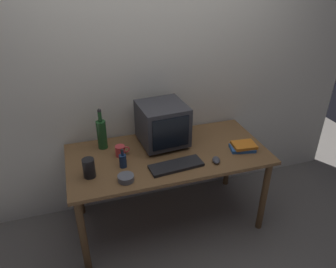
{
  "coord_description": "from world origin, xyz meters",
  "views": [
    {
      "loc": [
        -0.67,
        -2.15,
        2.17
      ],
      "look_at": [
        0.0,
        0.0,
        0.92
      ],
      "focal_mm": 34.16,
      "sensor_mm": 36.0,
      "label": 1
    }
  ],
  "objects_px": {
    "crt_monitor": "(162,124)",
    "mug": "(121,151)",
    "metal_canister": "(89,168)",
    "cd_spindle": "(126,178)",
    "bottle_short": "(123,160)",
    "book_stack": "(243,147)",
    "computer_mouse": "(216,160)",
    "keyboard": "(176,166)",
    "bottle_tall": "(102,133)"
  },
  "relations": [
    {
      "from": "keyboard",
      "to": "crt_monitor",
      "type": "bearing_deg",
      "value": 85.0
    },
    {
      "from": "keyboard",
      "to": "bottle_short",
      "type": "xyz_separation_m",
      "value": [
        -0.39,
        0.13,
        0.05
      ]
    },
    {
      "from": "bottle_tall",
      "to": "book_stack",
      "type": "distance_m",
      "value": 1.2
    },
    {
      "from": "bottle_short",
      "to": "mug",
      "type": "height_order",
      "value": "bottle_short"
    },
    {
      "from": "keyboard",
      "to": "computer_mouse",
      "type": "bearing_deg",
      "value": -10.1
    },
    {
      "from": "book_stack",
      "to": "crt_monitor",
      "type": "bearing_deg",
      "value": 154.54
    },
    {
      "from": "computer_mouse",
      "to": "metal_canister",
      "type": "relative_size",
      "value": 0.67
    },
    {
      "from": "cd_spindle",
      "to": "metal_canister",
      "type": "xyz_separation_m",
      "value": [
        -0.25,
        0.13,
        0.05
      ]
    },
    {
      "from": "mug",
      "to": "crt_monitor",
      "type": "bearing_deg",
      "value": 11.93
    },
    {
      "from": "crt_monitor",
      "to": "bottle_short",
      "type": "height_order",
      "value": "crt_monitor"
    },
    {
      "from": "computer_mouse",
      "to": "cd_spindle",
      "type": "bearing_deg",
      "value": -159.29
    },
    {
      "from": "mug",
      "to": "cd_spindle",
      "type": "xyz_separation_m",
      "value": [
        -0.02,
        -0.35,
        -0.02
      ]
    },
    {
      "from": "bottle_short",
      "to": "cd_spindle",
      "type": "relative_size",
      "value": 1.34
    },
    {
      "from": "computer_mouse",
      "to": "mug",
      "type": "xyz_separation_m",
      "value": [
        -0.71,
        0.32,
        0.03
      ]
    },
    {
      "from": "cd_spindle",
      "to": "metal_canister",
      "type": "relative_size",
      "value": 0.8
    },
    {
      "from": "keyboard",
      "to": "book_stack",
      "type": "bearing_deg",
      "value": 1.86
    },
    {
      "from": "keyboard",
      "to": "mug",
      "type": "height_order",
      "value": "mug"
    },
    {
      "from": "crt_monitor",
      "to": "mug",
      "type": "bearing_deg",
      "value": -168.07
    },
    {
      "from": "mug",
      "to": "metal_canister",
      "type": "bearing_deg",
      "value": -141.44
    },
    {
      "from": "crt_monitor",
      "to": "book_stack",
      "type": "distance_m",
      "value": 0.71
    },
    {
      "from": "book_stack",
      "to": "mug",
      "type": "distance_m",
      "value": 1.03
    },
    {
      "from": "computer_mouse",
      "to": "metal_canister",
      "type": "height_order",
      "value": "metal_canister"
    },
    {
      "from": "keyboard",
      "to": "book_stack",
      "type": "relative_size",
      "value": 1.82
    },
    {
      "from": "bottle_short",
      "to": "cd_spindle",
      "type": "bearing_deg",
      "value": -94.24
    },
    {
      "from": "crt_monitor",
      "to": "keyboard",
      "type": "xyz_separation_m",
      "value": [
        -0.0,
        -0.37,
        -0.18
      ]
    },
    {
      "from": "keyboard",
      "to": "mug",
      "type": "xyz_separation_m",
      "value": [
        -0.38,
        0.29,
        0.03
      ]
    },
    {
      "from": "keyboard",
      "to": "mug",
      "type": "bearing_deg",
      "value": 137.77
    },
    {
      "from": "bottle_short",
      "to": "book_stack",
      "type": "bearing_deg",
      "value": -2.93
    },
    {
      "from": "bottle_short",
      "to": "mug",
      "type": "relative_size",
      "value": 1.34
    },
    {
      "from": "book_stack",
      "to": "keyboard",
      "type": "bearing_deg",
      "value": -173.2
    },
    {
      "from": "mug",
      "to": "metal_canister",
      "type": "relative_size",
      "value": 0.8
    },
    {
      "from": "book_stack",
      "to": "metal_canister",
      "type": "relative_size",
      "value": 1.54
    },
    {
      "from": "mug",
      "to": "computer_mouse",
      "type": "bearing_deg",
      "value": -24.32
    },
    {
      "from": "bottle_short",
      "to": "computer_mouse",
      "type": "bearing_deg",
      "value": -12.25
    },
    {
      "from": "computer_mouse",
      "to": "bottle_tall",
      "type": "distance_m",
      "value": 0.97
    },
    {
      "from": "book_stack",
      "to": "mug",
      "type": "height_order",
      "value": "mug"
    },
    {
      "from": "metal_canister",
      "to": "mug",
      "type": "bearing_deg",
      "value": 38.56
    },
    {
      "from": "keyboard",
      "to": "computer_mouse",
      "type": "relative_size",
      "value": 4.2
    },
    {
      "from": "keyboard",
      "to": "computer_mouse",
      "type": "distance_m",
      "value": 0.33
    },
    {
      "from": "computer_mouse",
      "to": "bottle_short",
      "type": "bearing_deg",
      "value": -173.61
    },
    {
      "from": "crt_monitor",
      "to": "metal_canister",
      "type": "bearing_deg",
      "value": -155.59
    },
    {
      "from": "bottle_short",
      "to": "metal_canister",
      "type": "distance_m",
      "value": 0.26
    },
    {
      "from": "crt_monitor",
      "to": "mug",
      "type": "height_order",
      "value": "crt_monitor"
    },
    {
      "from": "crt_monitor",
      "to": "bottle_short",
      "type": "xyz_separation_m",
      "value": [
        -0.39,
        -0.24,
        -0.13
      ]
    },
    {
      "from": "crt_monitor",
      "to": "keyboard",
      "type": "bearing_deg",
      "value": -90.06
    },
    {
      "from": "keyboard",
      "to": "metal_canister",
      "type": "relative_size",
      "value": 2.8
    },
    {
      "from": "computer_mouse",
      "to": "keyboard",
      "type": "bearing_deg",
      "value": -166.52
    },
    {
      "from": "keyboard",
      "to": "bottle_tall",
      "type": "distance_m",
      "value": 0.69
    },
    {
      "from": "bottle_tall",
      "to": "cd_spindle",
      "type": "bearing_deg",
      "value": -79.21
    },
    {
      "from": "computer_mouse",
      "to": "bottle_tall",
      "type": "relative_size",
      "value": 0.27
    }
  ]
}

